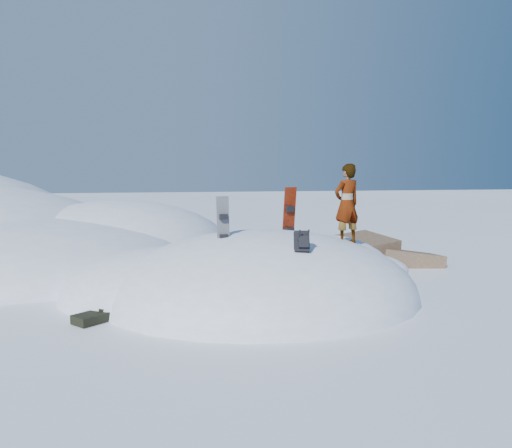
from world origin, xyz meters
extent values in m
plane|color=white|center=(0.00, 0.00, 0.00)|extent=(120.00, 120.00, 0.00)
ellipsoid|color=white|center=(0.00, 0.00, 0.00)|extent=(7.00, 6.00, 3.00)
ellipsoid|color=white|center=(-2.20, 0.60, 0.00)|extent=(4.40, 4.00, 2.20)
ellipsoid|color=white|center=(1.80, 0.80, 0.00)|extent=(3.60, 3.20, 2.50)
ellipsoid|color=white|center=(-6.00, 5.00, 0.00)|extent=(10.00, 9.00, 2.80)
ellipsoid|color=white|center=(-3.50, 7.50, 0.00)|extent=(8.00, 8.00, 3.60)
ellipsoid|color=white|center=(-5.50, 4.00, 0.00)|extent=(6.00, 5.00, 1.80)
cube|color=brown|center=(3.60, 3.40, 0.10)|extent=(2.82, 2.41, 1.62)
cube|color=brown|center=(5.20, 3.00, -0.10)|extent=(2.16, 1.80, 1.33)
cube|color=brown|center=(4.20, 4.60, 0.00)|extent=(2.08, 2.01, 1.10)
ellipsoid|color=white|center=(3.20, 2.40, 0.00)|extent=(3.20, 2.40, 1.00)
cube|color=#B02809|center=(0.78, 0.62, 1.60)|extent=(0.36, 0.28, 1.68)
cube|color=black|center=(0.78, 0.55, 1.93)|extent=(0.23, 0.18, 0.14)
cube|color=black|center=(0.78, 0.55, 1.43)|extent=(0.23, 0.18, 0.14)
cube|color=black|center=(-0.92, -0.33, 1.58)|extent=(0.27, 0.19, 1.40)
cube|color=black|center=(-0.92, -0.39, 1.86)|extent=(0.17, 0.11, 0.12)
cube|color=black|center=(-0.92, -0.39, 1.44)|extent=(0.17, 0.11, 0.12)
cube|color=black|center=(0.42, -1.50, 1.45)|extent=(0.35, 0.37, 0.44)
cube|color=black|center=(0.42, -1.62, 1.47)|extent=(0.23, 0.20, 0.24)
cylinder|color=black|center=(0.33, -1.61, 1.55)|extent=(0.03, 0.16, 0.30)
cylinder|color=black|center=(0.51, -1.61, 1.55)|extent=(0.03, 0.16, 0.30)
cube|color=black|center=(-3.52, -1.15, 0.09)|extent=(0.74, 0.72, 0.17)
cube|color=black|center=(-3.23, -0.96, 0.17)|extent=(0.35, 0.26, 0.11)
imported|color=slate|center=(1.94, -0.06, 2.07)|extent=(0.75, 0.60, 1.80)
camera|label=1|loc=(-2.45, -10.58, 2.78)|focal=35.00mm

